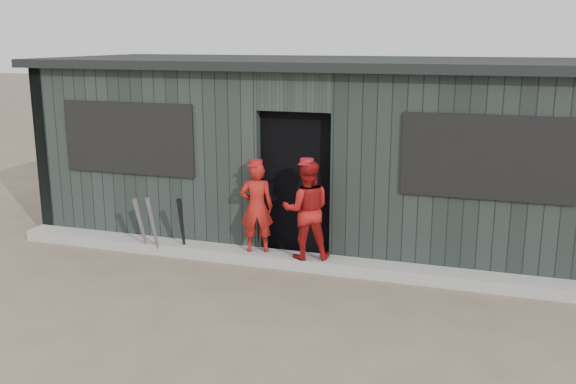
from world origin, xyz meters
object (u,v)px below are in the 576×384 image
(player_red_left, at_px, (257,207))
(player_red_right, at_px, (306,210))
(bat_mid, at_px, (153,227))
(bat_left, at_px, (142,227))
(dugout, at_px, (323,149))
(bat_right, at_px, (182,227))
(player_grey_back, at_px, (318,207))

(player_red_left, bearing_deg, player_red_right, 156.80)
(bat_mid, distance_m, player_red_left, 1.46)
(bat_left, bearing_deg, bat_mid, 4.24)
(player_red_right, relative_size, dugout, 0.15)
(bat_left, xyz_separation_m, dugout, (2.03, 1.92, 0.87))
(bat_mid, distance_m, bat_right, 0.39)
(bat_right, xyz_separation_m, player_red_left, (1.03, 0.13, 0.33))
(player_red_right, bearing_deg, dugout, -100.33)
(player_grey_back, bearing_deg, bat_mid, 28.59)
(bat_left, distance_m, player_red_right, 2.31)
(bat_mid, bearing_deg, player_red_left, 9.82)
(bat_right, bearing_deg, player_grey_back, 22.58)
(bat_left, height_order, dugout, dugout)
(bat_right, height_order, player_red_left, player_red_left)
(bat_left, distance_m, bat_right, 0.56)
(bat_mid, relative_size, player_red_left, 0.71)
(bat_right, relative_size, dugout, 0.10)
(bat_mid, xyz_separation_m, bat_right, (0.37, 0.11, 0.00))
(bat_left, distance_m, bat_mid, 0.18)
(bat_right, bearing_deg, bat_mid, -163.74)
(bat_right, relative_size, player_red_right, 0.68)
(bat_left, relative_size, player_red_left, 0.70)
(dugout, bearing_deg, player_red_right, -81.72)
(bat_left, bearing_deg, player_grey_back, 20.24)
(bat_mid, xyz_separation_m, dugout, (1.85, 1.91, 0.86))
(bat_left, bearing_deg, dugout, 43.48)
(bat_mid, height_order, dugout, dugout)
(player_grey_back, bearing_deg, bat_right, 29.69)
(player_red_left, bearing_deg, bat_left, -10.44)
(bat_mid, xyz_separation_m, player_red_right, (2.10, 0.20, 0.36))
(bat_right, height_order, player_red_right, player_red_right)
(dugout, bearing_deg, player_grey_back, -78.03)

